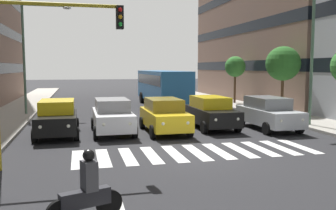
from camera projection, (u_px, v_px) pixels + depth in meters
name	position (u px, v px, depth m)	size (l,w,h in m)	color
ground_plane	(197.00, 152.00, 14.23)	(180.00, 180.00, 0.00)	#262628
crosswalk_markings	(197.00, 152.00, 14.23)	(9.45, 2.80, 0.01)	silver
car_0	(268.00, 113.00, 19.43)	(2.02, 4.44, 1.72)	#B2B7BC
car_1	(211.00, 112.00, 19.75)	(2.02, 4.44, 1.72)	black
car_2	(164.00, 115.00, 18.50)	(2.02, 4.44, 1.72)	gold
car_3	(112.00, 116.00, 18.27)	(2.02, 4.44, 1.72)	silver
car_4	(57.00, 118.00, 17.61)	(2.02, 4.44, 1.72)	black
bus_behind_traffic	(162.00, 84.00, 31.07)	(2.78, 10.50, 3.00)	#286BAD
motorcycle_with_rider	(87.00, 192.00, 7.78)	(1.63, 0.68, 1.57)	black
traffic_light_gantry	(33.00, 55.00, 11.62)	(4.15, 0.36, 5.50)	#AD991E
street_lamp_left	(305.00, 44.00, 19.68)	(2.78, 0.28, 7.19)	#4C6B56
street_lamp_right	(32.00, 46.00, 24.67)	(3.26, 0.28, 7.45)	#4C6B56
street_tree_1	(283.00, 64.00, 24.93)	(2.35, 2.35, 4.58)	#513823
street_tree_2	(235.00, 67.00, 32.32)	(1.82, 1.82, 4.13)	#513823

